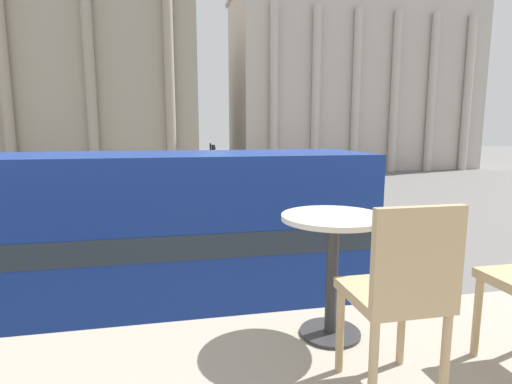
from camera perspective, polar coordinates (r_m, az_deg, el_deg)
The scene contains 11 objects.
double_decker_bus at distance 8.39m, azimuth -20.07°, elevation -7.54°, with size 10.25×2.64×4.15m.
cafe_dining_table at distance 2.37m, azimuth 10.88°, elevation -7.86°, with size 0.60×0.60×0.73m.
cafe_chair_0 at distance 1.91m, azimuth 19.95°, elevation -13.00°, with size 0.40×0.40×0.91m.
plaza_building_left at distance 47.42m, azimuth -25.03°, elevation 15.37°, with size 25.99×16.28×21.34m.
plaza_building_right at distance 52.78m, azimuth 13.18°, elevation 14.91°, with size 29.09×14.22×20.82m.
traffic_light_near at distance 12.42m, azimuth -13.58°, elevation -0.84°, with size 0.42×0.24×3.94m.
traffic_light_mid at distance 20.12m, azimuth -4.52°, elevation 2.03°, with size 0.42×0.24×3.39m.
traffic_light_far at distance 25.73m, azimuth -6.32°, elevation 4.02°, with size 0.42×0.24×3.78m.
pedestrian_blue at distance 20.38m, azimuth -0.54°, elevation -1.33°, with size 0.32×0.32×1.75m.
pedestrian_olive at distance 22.11m, azimuth -16.35°, elevation -1.15°, with size 0.32×0.32×1.59m.
pedestrian_grey at distance 26.79m, azimuth -18.48°, elevation 0.47°, with size 0.32×0.32×1.61m.
Camera 1 is at (-0.06, -2.45, 4.60)m, focal length 28.00 mm.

